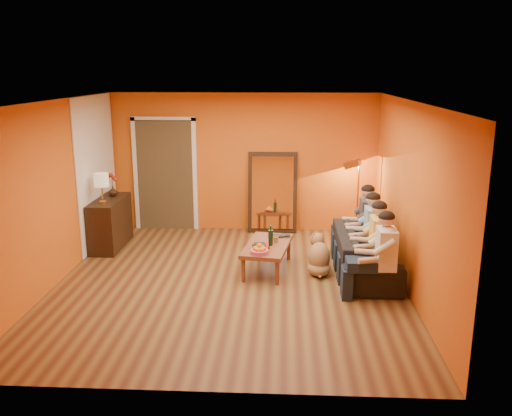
# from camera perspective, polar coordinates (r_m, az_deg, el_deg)

# --- Properties ---
(room_shell) EXTENTS (5.00, 5.50, 2.60)m
(room_shell) POSITION_cam_1_polar(r_m,az_deg,el_deg) (7.93, -2.58, 1.90)
(room_shell) COLOR brown
(room_shell) RESTS_ON ground
(white_accent) EXTENTS (0.02, 1.90, 2.58)m
(white_accent) POSITION_cam_1_polar(r_m,az_deg,el_deg) (9.80, -16.43, 3.74)
(white_accent) COLOR white
(white_accent) RESTS_ON wall_left
(doorway_recess) EXTENTS (1.06, 0.30, 2.10)m
(doorway_recess) POSITION_cam_1_polar(r_m,az_deg,el_deg) (10.59, -9.38, 3.54)
(doorway_recess) COLOR #3F2D19
(doorway_recess) RESTS_ON floor
(door_jamb_left) EXTENTS (0.08, 0.06, 2.20)m
(door_jamb_left) POSITION_cam_1_polar(r_m,az_deg,el_deg) (10.62, -12.53, 3.41)
(door_jamb_left) COLOR white
(door_jamb_left) RESTS_ON wall_back
(door_jamb_right) EXTENTS (0.08, 0.06, 2.20)m
(door_jamb_right) POSITION_cam_1_polar(r_m,az_deg,el_deg) (10.37, -6.44, 3.41)
(door_jamb_right) COLOR white
(door_jamb_right) RESTS_ON wall_back
(door_header) EXTENTS (1.22, 0.06, 0.08)m
(door_header) POSITION_cam_1_polar(r_m,az_deg,el_deg) (10.33, -9.77, 9.24)
(door_header) COLOR white
(door_header) RESTS_ON wall_back
(mirror_frame) EXTENTS (0.92, 0.27, 1.51)m
(mirror_frame) POSITION_cam_1_polar(r_m,az_deg,el_deg) (10.22, 1.75, 1.66)
(mirror_frame) COLOR black
(mirror_frame) RESTS_ON floor
(mirror_glass) EXTENTS (0.78, 0.21, 1.35)m
(mirror_glass) POSITION_cam_1_polar(r_m,az_deg,el_deg) (10.18, 1.75, 1.61)
(mirror_glass) COLOR white
(mirror_glass) RESTS_ON mirror_frame
(sideboard) EXTENTS (0.44, 1.18, 0.85)m
(sideboard) POSITION_cam_1_polar(r_m,az_deg,el_deg) (9.73, -15.08, -1.54)
(sideboard) COLOR black
(sideboard) RESTS_ON floor
(table_lamp) EXTENTS (0.24, 0.24, 0.51)m
(table_lamp) POSITION_cam_1_polar(r_m,az_deg,el_deg) (9.29, -15.92, 1.99)
(table_lamp) COLOR beige
(table_lamp) RESTS_ON sideboard
(sofa) EXTENTS (2.13, 0.83, 0.62)m
(sofa) POSITION_cam_1_polar(r_m,az_deg,el_deg) (8.44, 11.32, -4.57)
(sofa) COLOR black
(sofa) RESTS_ON floor
(coffee_table) EXTENTS (0.80, 1.30, 0.42)m
(coffee_table) POSITION_cam_1_polar(r_m,az_deg,el_deg) (8.36, 1.20, -5.19)
(coffee_table) COLOR brown
(coffee_table) RESTS_ON floor
(floor_lamp) EXTENTS (0.37, 0.33, 1.44)m
(floor_lamp) POSITION_cam_1_polar(r_m,az_deg,el_deg) (9.96, 10.65, 0.85)
(floor_lamp) COLOR gold
(floor_lamp) RESTS_ON floor
(dog) EXTENTS (0.45, 0.60, 0.64)m
(dog) POSITION_cam_1_polar(r_m,az_deg,el_deg) (8.22, 6.67, -4.83)
(dog) COLOR #A37249
(dog) RESTS_ON floor
(person_far_left) EXTENTS (0.70, 0.44, 1.22)m
(person_far_left) POSITION_cam_1_polar(r_m,az_deg,el_deg) (7.43, 13.50, -4.90)
(person_far_left) COLOR beige
(person_far_left) RESTS_ON sofa
(person_mid_left) EXTENTS (0.70, 0.44, 1.22)m
(person_mid_left) POSITION_cam_1_polar(r_m,az_deg,el_deg) (7.94, 12.81, -3.59)
(person_mid_left) COLOR gold
(person_mid_left) RESTS_ON sofa
(person_mid_right) EXTENTS (0.70, 0.44, 1.22)m
(person_mid_right) POSITION_cam_1_polar(r_m,az_deg,el_deg) (8.46, 12.20, -2.44)
(person_mid_right) COLOR #80A6C6
(person_mid_right) RESTS_ON sofa
(person_far_right) EXTENTS (0.70, 0.44, 1.22)m
(person_far_right) POSITION_cam_1_polar(r_m,az_deg,el_deg) (8.98, 11.66, -1.43)
(person_far_right) COLOR #37373D
(person_far_right) RESTS_ON sofa
(fruit_bowl) EXTENTS (0.26, 0.26, 0.16)m
(fruit_bowl) POSITION_cam_1_polar(r_m,az_deg,el_deg) (7.85, 0.37, -4.29)
(fruit_bowl) COLOR #D64B77
(fruit_bowl) RESTS_ON coffee_table
(wine_bottle) EXTENTS (0.07, 0.07, 0.31)m
(wine_bottle) POSITION_cam_1_polar(r_m,az_deg,el_deg) (8.20, 1.55, -2.91)
(wine_bottle) COLOR black
(wine_bottle) RESTS_ON coffee_table
(tumbler) EXTENTS (0.10, 0.10, 0.09)m
(tumbler) POSITION_cam_1_polar(r_m,az_deg,el_deg) (8.39, 2.06, -3.29)
(tumbler) COLOR #B27F3F
(tumbler) RESTS_ON coffee_table
(laptop) EXTENTS (0.38, 0.27, 0.03)m
(laptop) POSITION_cam_1_polar(r_m,az_deg,el_deg) (8.62, 2.48, -3.03)
(laptop) COLOR black
(laptop) RESTS_ON coffee_table
(book_lower) EXTENTS (0.28, 0.31, 0.02)m
(book_lower) POSITION_cam_1_polar(r_m,az_deg,el_deg) (8.11, -0.11, -4.17)
(book_lower) COLOR black
(book_lower) RESTS_ON coffee_table
(book_mid) EXTENTS (0.20, 0.27, 0.02)m
(book_mid) POSITION_cam_1_polar(r_m,az_deg,el_deg) (8.11, -0.04, -4.00)
(book_mid) COLOR #AF2114
(book_mid) RESTS_ON book_lower
(book_upper) EXTENTS (0.19, 0.23, 0.02)m
(book_upper) POSITION_cam_1_polar(r_m,az_deg,el_deg) (8.09, -0.11, -3.91)
(book_upper) COLOR black
(book_upper) RESTS_ON book_mid
(vase) EXTENTS (0.16, 0.16, 0.17)m
(vase) POSITION_cam_1_polar(r_m,az_deg,el_deg) (9.84, -14.84, 1.72)
(vase) COLOR black
(vase) RESTS_ON sideboard
(flowers) EXTENTS (0.17, 0.17, 0.42)m
(flowers) POSITION_cam_1_polar(r_m,az_deg,el_deg) (9.79, -14.93, 3.12)
(flowers) COLOR #AF2114
(flowers) RESTS_ON vase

